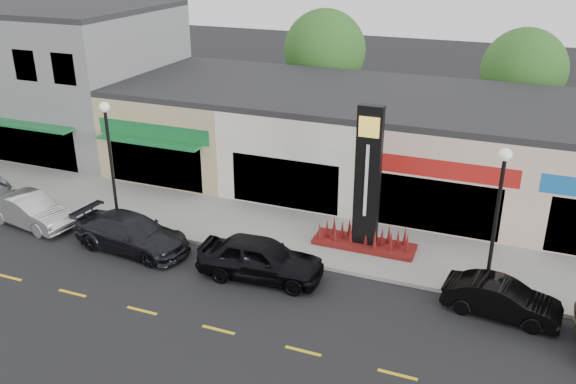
% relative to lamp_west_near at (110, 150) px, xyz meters
% --- Properties ---
extents(ground, '(120.00, 120.00, 0.00)m').
position_rel_lamp_west_near_xyz_m(ground, '(8.00, -2.50, -3.48)').
color(ground, black).
rests_on(ground, ground).
extents(sidewalk, '(52.00, 4.30, 0.15)m').
position_rel_lamp_west_near_xyz_m(sidewalk, '(8.00, 1.85, -3.40)').
color(sidewalk, gray).
rests_on(sidewalk, ground).
extents(curb, '(52.00, 0.20, 0.15)m').
position_rel_lamp_west_near_xyz_m(curb, '(8.00, -0.40, -3.40)').
color(curb, gray).
rests_on(curb, ground).
extents(building_grey_2story, '(12.00, 10.95, 8.30)m').
position_rel_lamp_west_near_xyz_m(building_grey_2story, '(-10.00, 8.98, 0.67)').
color(building_grey_2story, slate).
rests_on(building_grey_2story, ground).
extents(shop_beige, '(7.00, 10.85, 4.80)m').
position_rel_lamp_west_near_xyz_m(shop_beige, '(-0.50, 8.96, -1.08)').
color(shop_beige, tan).
rests_on(shop_beige, ground).
extents(shop_cream, '(7.00, 10.01, 4.80)m').
position_rel_lamp_west_near_xyz_m(shop_cream, '(6.50, 8.97, -1.08)').
color(shop_cream, silver).
rests_on(shop_cream, ground).
extents(shop_pink_w, '(7.00, 10.01, 4.80)m').
position_rel_lamp_west_near_xyz_m(shop_pink_w, '(13.50, 8.97, -1.08)').
color(shop_pink_w, beige).
rests_on(shop_pink_w, ground).
extents(tree_rear_west, '(5.20, 5.20, 7.83)m').
position_rel_lamp_west_near_xyz_m(tree_rear_west, '(4.00, 17.00, 1.74)').
color(tree_rear_west, '#382619').
rests_on(tree_rear_west, ground).
extents(tree_rear_mid, '(4.80, 4.80, 7.29)m').
position_rel_lamp_west_near_xyz_m(tree_rear_mid, '(16.00, 17.00, 1.41)').
color(tree_rear_mid, '#382619').
rests_on(tree_rear_mid, ground).
extents(lamp_west_near, '(0.44, 0.44, 5.47)m').
position_rel_lamp_west_near_xyz_m(lamp_west_near, '(0.00, 0.00, 0.00)').
color(lamp_west_near, black).
rests_on(lamp_west_near, sidewalk).
extents(lamp_east_near, '(0.44, 0.44, 5.47)m').
position_rel_lamp_west_near_xyz_m(lamp_east_near, '(16.00, 0.00, 0.00)').
color(lamp_east_near, black).
rests_on(lamp_east_near, sidewalk).
extents(pylon_sign, '(4.20, 1.30, 6.00)m').
position_rel_lamp_west_near_xyz_m(pylon_sign, '(11.00, 1.70, -1.20)').
color(pylon_sign, '#621110').
rests_on(pylon_sign, sidewalk).
extents(car_white_van, '(2.19, 4.53, 1.43)m').
position_rel_lamp_west_near_xyz_m(car_white_van, '(-3.45, -1.60, -2.76)').
color(car_white_van, '#B9B9B9').
rests_on(car_white_van, ground).
extents(car_dark_sedan, '(2.50, 5.23, 1.47)m').
position_rel_lamp_west_near_xyz_m(car_dark_sedan, '(2.09, -1.83, -2.74)').
color(car_dark_sedan, black).
rests_on(car_dark_sedan, ground).
extents(car_black_sedan, '(2.27, 4.93, 1.64)m').
position_rel_lamp_west_near_xyz_m(car_black_sedan, '(7.93, -1.90, -2.66)').
color(car_black_sedan, black).
rests_on(car_black_sedan, ground).
extents(car_black_conv, '(1.78, 4.03, 1.29)m').
position_rel_lamp_west_near_xyz_m(car_black_conv, '(16.58, -1.14, -2.83)').
color(car_black_conv, black).
rests_on(car_black_conv, ground).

